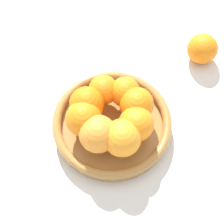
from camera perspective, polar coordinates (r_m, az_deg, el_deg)
name	(u,v)px	position (r m, az deg, el deg)	size (l,w,h in m)	color
ground_plane	(112,128)	(0.86, 0.00, -2.48)	(4.00, 4.00, 0.00)	silver
fruit_bowl	(112,124)	(0.84, 0.00, -1.85)	(0.27, 0.27, 0.04)	#A57238
orange_pile	(111,115)	(0.78, -0.18, -0.52)	(0.19, 0.19, 0.08)	orange
stray_orange	(202,49)	(0.95, 13.61, 9.35)	(0.07, 0.07, 0.07)	orange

